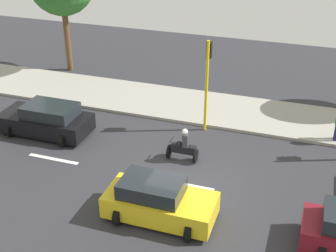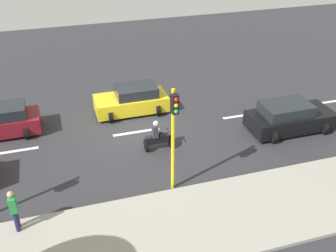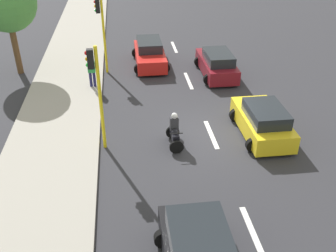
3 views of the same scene
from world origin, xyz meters
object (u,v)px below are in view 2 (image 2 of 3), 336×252
motorcycle (157,137)px  traffic_light_midblock (174,128)px  car_yellow_cab (132,100)px  car_black (289,117)px  pedestrian_near_signal (14,209)px

motorcycle → traffic_light_midblock: (3.07, -0.20, 2.29)m
motorcycle → car_yellow_cab: bearing=-175.6°
car_yellow_cab → traffic_light_midblock: size_ratio=0.87×
car_yellow_cab → traffic_light_midblock: (7.06, 0.11, 2.22)m
car_yellow_cab → car_black: same height
motorcycle → pedestrian_near_signal: (3.72, -6.23, 0.42)m
motorcycle → traffic_light_midblock: size_ratio=0.34×
car_yellow_cab → car_black: (4.22, 7.18, 0.00)m
motorcycle → pedestrian_near_signal: bearing=-59.2°
car_black → motorcycle: 6.87m
pedestrian_near_signal → motorcycle: bearing=120.8°
car_yellow_cab → car_black: 8.33m
car_black → traffic_light_midblock: traffic_light_midblock is taller
pedestrian_near_signal → car_black: bearing=104.9°
motorcycle → pedestrian_near_signal: size_ratio=0.91×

